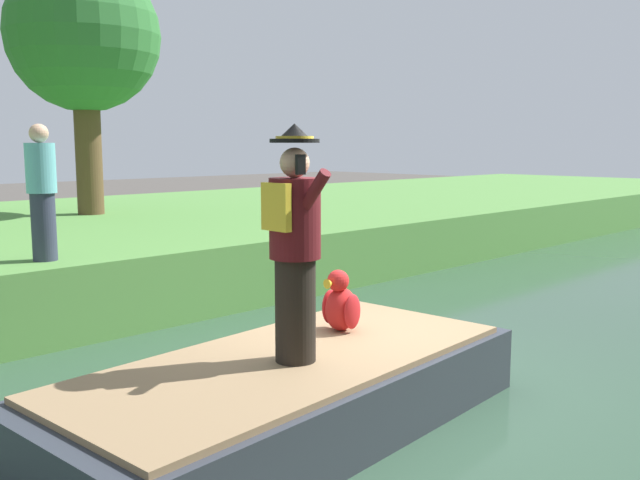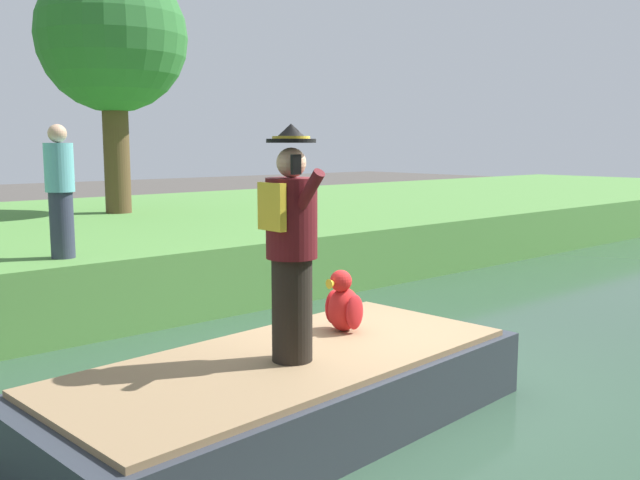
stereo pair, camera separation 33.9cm
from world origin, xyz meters
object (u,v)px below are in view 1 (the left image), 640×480
Objects in this scene: person_pirate at (295,245)px; boat at (290,393)px; tree_tall at (83,38)px; parrot_plush at (340,304)px; person_bystander at (42,192)px.

boat is at bearing 152.07° from person_pirate.
boat is 2.34× the size of person_pirate.
parrot_plush is at bearing -12.32° from tree_tall.
person_pirate reaches higher than parrot_plush.
parrot_plush reaches higher than boat.
parrot_plush is 4.04m from person_bystander.
person_bystander is (-4.04, -0.25, 1.45)m from boat.
boat is at bearing -17.15° from tree_tall.
person_pirate is at bearing 2.80° from person_bystander.
tree_tall reaches higher than person_pirate.
person_bystander is at bearing -176.48° from boat.
person_pirate is (0.12, -0.05, 1.23)m from boat.
boat is at bearing 3.52° from person_bystander.
person_pirate is at bearing -67.58° from parrot_plush.
parrot_plush is at bearing 106.18° from person_pirate.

